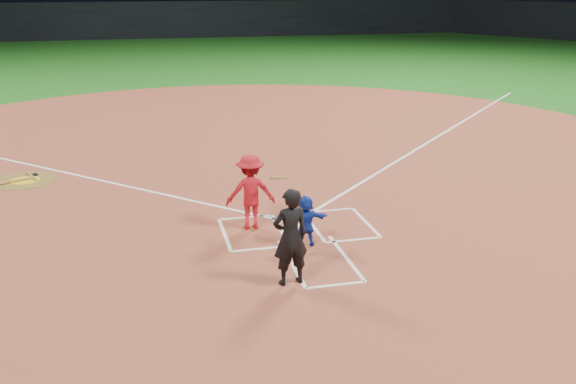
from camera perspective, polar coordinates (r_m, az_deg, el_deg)
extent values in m
plane|color=#155516|center=(14.00, 0.81, -3.29)|extent=(120.00, 120.00, 0.00)
cylinder|color=brown|center=(19.57, -3.52, 3.10)|extent=(28.00, 28.00, 0.01)
cube|color=black|center=(60.78, -10.79, 14.82)|extent=(80.00, 1.20, 3.20)
cylinder|color=white|center=(13.99, 0.81, -3.21)|extent=(0.60, 0.60, 0.02)
cylinder|color=brown|center=(18.65, -22.36, 0.96)|extent=(1.70, 1.70, 0.01)
cylinder|color=gold|center=(18.65, -22.36, 0.98)|extent=(0.80, 0.80, 0.00)
cylinder|color=olive|center=(18.85, -21.82, 1.32)|extent=(0.39, 0.80, 0.06)
cylinder|color=olive|center=(18.58, -23.02, 0.93)|extent=(0.77, 0.45, 0.06)
torus|color=black|center=(18.99, -21.62, 1.45)|extent=(0.19, 0.19, 0.05)
imported|color=#1633B3|center=(12.94, 1.57, -2.58)|extent=(0.99, 0.32, 1.06)
imported|color=black|center=(11.21, 0.21, -4.02)|extent=(0.71, 0.53, 1.78)
cube|color=white|center=(14.64, -3.79, -2.26)|extent=(1.22, 0.08, 0.01)
cube|color=white|center=(12.97, -2.40, -5.06)|extent=(1.22, 0.08, 0.01)
cube|color=white|center=(13.91, -0.67, -3.36)|extent=(0.08, 1.83, 0.01)
cube|color=white|center=(13.71, -5.65, -3.79)|extent=(0.08, 1.83, 0.01)
cube|color=white|center=(15.06, 3.57, -1.65)|extent=(1.22, 0.08, 0.01)
cube|color=white|center=(13.45, 5.84, -4.26)|extent=(1.22, 0.08, 0.01)
cube|color=white|center=(14.08, 2.28, -3.10)|extent=(0.08, 1.83, 0.01)
cube|color=white|center=(14.44, 6.95, -2.66)|extent=(0.08, 1.83, 0.01)
cube|color=white|center=(12.35, 0.28, -6.29)|extent=(0.08, 2.20, 0.01)
cube|color=white|center=(12.64, 5.16, -5.78)|extent=(0.08, 2.20, 0.01)
cube|color=white|center=(11.54, 4.28, -8.24)|extent=(1.10, 0.08, 0.01)
cube|color=white|center=(23.05, 13.49, 5.01)|extent=(14.21, 14.21, 0.01)
cube|color=white|center=(20.98, -23.62, 2.64)|extent=(14.21, 14.21, 0.01)
imported|color=red|center=(13.78, -3.35, 0.02)|extent=(1.11, 0.69, 1.65)
cylinder|color=olive|center=(13.65, -0.78, 1.27)|extent=(0.56, 0.71, 0.28)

